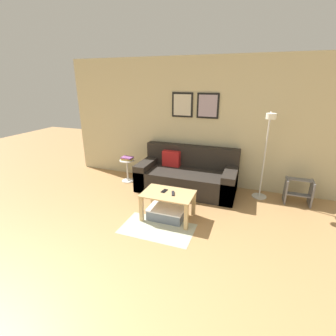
% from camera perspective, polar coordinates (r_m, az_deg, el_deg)
% --- Properties ---
extents(wall_back, '(5.60, 0.09, 2.55)m').
position_cam_1_polar(wall_back, '(5.09, 5.91, 10.48)').
color(wall_back, '#C6BC93').
rests_on(wall_back, ground_plane).
extents(area_rug, '(1.09, 0.63, 0.01)m').
position_cam_1_polar(area_rug, '(3.77, -2.51, -13.99)').
color(area_rug, '#B2B79E').
rests_on(area_rug, ground_plane).
extents(couch, '(1.93, 0.90, 0.85)m').
position_cam_1_polar(couch, '(4.91, 4.47, -1.87)').
color(couch, '#28231E').
rests_on(couch, ground_plane).
extents(coffee_table, '(0.80, 0.52, 0.44)m').
position_cam_1_polar(coffee_table, '(3.86, 0.03, -7.17)').
color(coffee_table, tan).
rests_on(coffee_table, ground_plane).
extents(storage_bin, '(0.58, 0.43, 0.18)m').
position_cam_1_polar(storage_bin, '(3.99, -0.24, -10.34)').
color(storage_bin, slate).
rests_on(storage_bin, ground_plane).
extents(floor_lamp, '(0.27, 0.52, 1.61)m').
position_cam_1_polar(floor_lamp, '(4.55, 21.94, 3.73)').
color(floor_lamp, silver).
rests_on(floor_lamp, ground_plane).
extents(side_table, '(0.31, 0.31, 0.49)m').
position_cam_1_polar(side_table, '(5.37, -9.51, -0.14)').
color(side_table, silver).
rests_on(side_table, ground_plane).
extents(book_stack, '(0.26, 0.19, 0.07)m').
position_cam_1_polar(book_stack, '(5.31, -9.57, 2.25)').
color(book_stack, '#D8C666').
rests_on(book_stack, side_table).
extents(remote_control, '(0.09, 0.15, 0.02)m').
position_cam_1_polar(remote_control, '(3.79, 1.17, -5.96)').
color(remote_control, '#232328').
rests_on(remote_control, coffee_table).
extents(cell_phone, '(0.08, 0.15, 0.01)m').
position_cam_1_polar(cell_phone, '(3.88, -0.86, -5.39)').
color(cell_phone, black).
rests_on(cell_phone, coffee_table).
extents(step_stool, '(0.45, 0.30, 0.45)m').
position_cam_1_polar(step_stool, '(4.95, 28.23, -4.71)').
color(step_stool, slate).
rests_on(step_stool, ground_plane).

